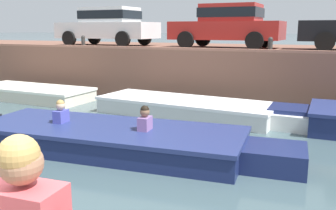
{
  "coord_description": "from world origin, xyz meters",
  "views": [
    {
      "loc": [
        2.37,
        -1.59,
        2.41
      ],
      "look_at": [
        0.1,
        3.41,
        1.29
      ],
      "focal_mm": 40.0,
      "sensor_mm": 36.0,
      "label": 1
    }
  ],
  "objects": [
    {
      "name": "far_wall_coping",
      "position": [
        0.0,
        9.87,
        1.77
      ],
      "size": [
        60.0,
        0.24,
        0.08
      ],
      "primitive_type": "cube",
      "color": "#925F4C",
      "rests_on": "far_quay_wall"
    },
    {
      "name": "car_left_inner_red",
      "position": [
        -1.34,
        11.82,
        2.57
      ],
      "size": [
        3.95,
        2.0,
        1.54
      ],
      "color": "#B2231E",
      "rests_on": "far_quay_wall"
    },
    {
      "name": "boat_moored_west_cream",
      "position": [
        -7.44,
        8.14,
        0.22
      ],
      "size": [
        5.16,
        1.76,
        0.44
      ],
      "color": "silver",
      "rests_on": "ground"
    },
    {
      "name": "far_quay_wall",
      "position": [
        0.0,
        12.75,
        0.86
      ],
      "size": [
        60.0,
        6.0,
        1.73
      ],
      "primitive_type": "cube",
      "color": "brown",
      "rests_on": "ground"
    },
    {
      "name": "mooring_bollard_mid",
      "position": [
        0.47,
        10.0,
        1.97
      ],
      "size": [
        0.15,
        0.15,
        0.45
      ],
      "color": "#2D2B28",
      "rests_on": "far_quay_wall"
    },
    {
      "name": "boat_moored_central_white",
      "position": [
        -1.2,
        7.97,
        0.23
      ],
      "size": [
        6.07,
        2.04,
        0.47
      ],
      "color": "white",
      "rests_on": "ground"
    },
    {
      "name": "motorboat_passing",
      "position": [
        -1.49,
        4.55,
        0.25
      ],
      "size": [
        6.7,
        2.46,
        0.97
      ],
      "color": "navy",
      "rests_on": "ground"
    },
    {
      "name": "ground_plane",
      "position": [
        0.0,
        4.87,
        0.0
      ],
      "size": [
        400.0,
        400.0,
        0.0
      ],
      "primitive_type": "plane",
      "color": "#3D5156"
    },
    {
      "name": "car_leftmost_white",
      "position": [
        -6.45,
        11.82,
        2.57
      ],
      "size": [
        4.2,
        1.95,
        1.54
      ],
      "color": "white",
      "rests_on": "far_quay_wall"
    },
    {
      "name": "mooring_bollard_west",
      "position": [
        -6.38,
        10.0,
        1.97
      ],
      "size": [
        0.15,
        0.15,
        0.45
      ],
      "color": "#2D2B28",
      "rests_on": "far_quay_wall"
    }
  ]
}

